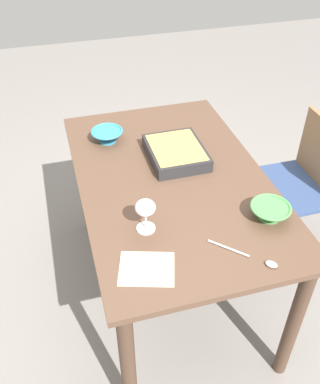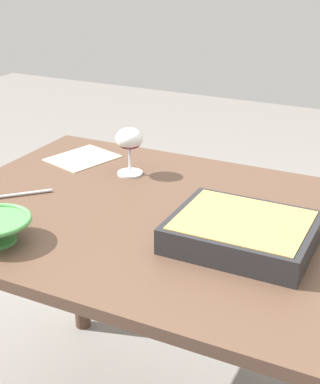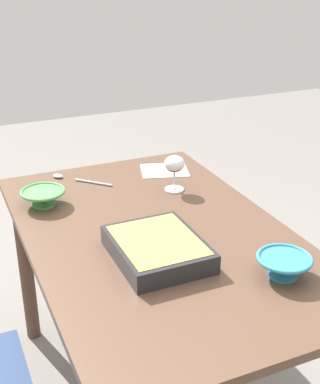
# 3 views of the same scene
# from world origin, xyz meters

# --- Properties ---
(dining_table) EXTENTS (1.35, 0.84, 0.77)m
(dining_table) POSITION_xyz_m (0.00, 0.00, 0.66)
(dining_table) COLOR brown
(dining_table) RESTS_ON ground_plane
(wine_glass) EXTENTS (0.08, 0.08, 0.14)m
(wine_glass) POSITION_xyz_m (0.29, -0.20, 0.87)
(wine_glass) COLOR white
(wine_glass) RESTS_ON dining_table
(casserole_dish) EXTENTS (0.32, 0.26, 0.06)m
(casserole_dish) POSITION_xyz_m (-0.14, 0.06, 0.80)
(casserole_dish) COLOR #262628
(casserole_dish) RESTS_ON dining_table
(mixing_bowl) EXTENTS (0.16, 0.16, 0.06)m
(mixing_bowl) POSITION_xyz_m (0.36, 0.30, 0.80)
(mixing_bowl) COLOR #4C994C
(mixing_bowl) RESTS_ON dining_table
(small_bowl) EXTENTS (0.16, 0.16, 0.06)m
(small_bowl) POSITION_xyz_m (-0.38, -0.23, 0.81)
(small_bowl) COLOR teal
(small_bowl) RESTS_ON dining_table
(serving_spoon) EXTENTS (0.21, 0.20, 0.01)m
(serving_spoon) POSITION_xyz_m (0.55, 0.15, 0.77)
(serving_spoon) COLOR silver
(serving_spoon) RESTS_ON dining_table
(napkin) EXTENTS (0.21, 0.23, 0.00)m
(napkin) POSITION_xyz_m (0.49, -0.24, 0.77)
(napkin) COLOR beige
(napkin) RESTS_ON dining_table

